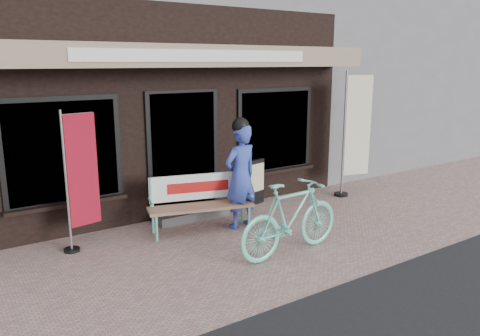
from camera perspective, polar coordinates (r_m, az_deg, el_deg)
ground at (r=6.85m, az=0.98°, el=-10.04°), size 70.00×70.00×0.00m
storefront at (r=10.77m, az=-14.59°, el=14.19°), size 7.00×6.77×6.00m
neighbor_right_near at (r=16.14m, az=15.30°, el=12.88°), size 10.00×7.00×5.60m
bench at (r=7.50m, az=-4.92°, el=-3.72°), size 1.72×0.84×0.90m
person at (r=7.53m, az=0.07°, el=-0.78°), size 0.68×0.50×1.81m
bicycle at (r=6.60m, az=6.23°, el=-6.07°), size 1.79×0.60×1.06m
nobori_red at (r=7.00m, az=-18.93°, el=-1.18°), size 0.60×0.26×2.03m
nobori_cream at (r=9.61m, az=13.86°, el=4.23°), size 0.74×0.34×2.50m
menu_stand at (r=8.86m, az=1.90°, el=-1.67°), size 0.44×0.19×0.87m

